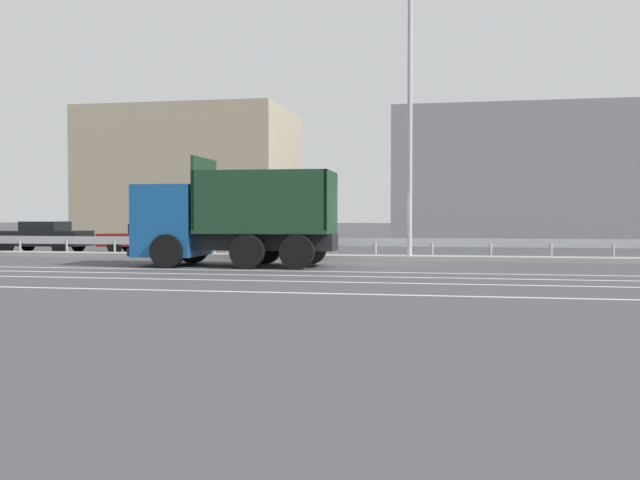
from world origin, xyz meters
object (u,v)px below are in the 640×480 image
at_px(dump_truck, 212,225).
at_px(parked_car_1, 43,236).
at_px(median_road_sign, 180,222).
at_px(street_lamp_1, 409,112).
at_px(parked_car_3, 278,236).
at_px(parked_car_2, 152,238).

relative_size(dump_truck, parked_car_1, 1.60).
distance_m(median_road_sign, street_lamp_1, 9.57).
distance_m(dump_truck, street_lamp_1, 8.11).
xyz_separation_m(dump_truck, street_lamp_1, (5.98, 3.78, 3.96)).
relative_size(median_road_sign, parked_car_3, 0.61).
distance_m(street_lamp_1, parked_car_3, 7.83).
bearing_deg(median_road_sign, parked_car_1, 159.08).
bearing_deg(parked_car_3, median_road_sign, 136.68).
bearing_deg(dump_truck, parked_car_2, 33.27).
bearing_deg(parked_car_3, dump_truck, -178.46).
xyz_separation_m(street_lamp_1, parked_car_3, (-5.60, 3.16, -4.48)).
height_order(median_road_sign, parked_car_3, median_road_sign).
height_order(parked_car_2, parked_car_3, parked_car_3).
distance_m(dump_truck, parked_car_3, 6.97).
bearing_deg(parked_car_1, dump_truck, -125.56).
bearing_deg(street_lamp_1, median_road_sign, 177.74).
bearing_deg(street_lamp_1, parked_car_1, 168.79).
relative_size(parked_car_1, parked_car_2, 0.89).
xyz_separation_m(median_road_sign, parked_car_1, (-7.53, 2.88, -0.65)).
height_order(dump_truck, parked_car_3, dump_truck).
height_order(median_road_sign, parked_car_1, median_road_sign).
xyz_separation_m(median_road_sign, parked_car_3, (3.13, 2.81, -0.57)).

